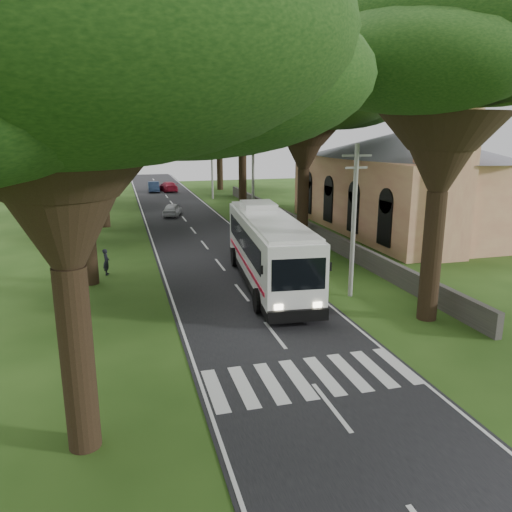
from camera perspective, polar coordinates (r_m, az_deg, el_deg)
ground at (r=20.18m, az=3.90°, el=-11.20°), size 140.00×140.00×0.00m
road at (r=43.48m, az=-7.00°, el=2.66°), size 8.00×120.00×0.04m
crosswalk at (r=18.51m, az=6.00°, el=-13.73°), size 8.00×3.00×0.01m
property_wall at (r=44.60m, az=4.70°, el=3.79°), size 0.35×50.00×1.20m
church at (r=45.70m, az=16.53°, el=8.96°), size 14.00×24.00×11.60m
pole_near at (r=26.31m, az=11.11°, el=4.17°), size 1.60×0.24×8.00m
pole_mid at (r=44.93m, az=-0.33°, el=8.52°), size 1.60×0.24×8.00m
pole_far at (r=64.39m, az=-5.05°, el=10.20°), size 1.60×0.24×8.00m
tree_l_near at (r=13.37m, az=-22.74°, el=21.16°), size 14.23×14.23×13.63m
tree_l_mida at (r=29.33m, az=-20.04°, el=18.11°), size 12.55×12.55×13.90m
tree_l_midb at (r=47.22m, az=-17.75°, el=15.72°), size 13.88×13.88×13.46m
tree_l_far at (r=65.28m, az=-18.23°, el=16.26°), size 15.25×15.25×15.07m
tree_r_near at (r=23.77m, az=21.36°, el=21.65°), size 13.10×13.10×15.07m
tree_r_mida at (r=39.86m, az=5.68°, el=18.20°), size 14.95×14.95×14.73m
tree_r_midb at (r=56.94m, az=-1.61°, el=17.83°), size 14.66×14.66×15.47m
tree_r_far at (r=74.66m, az=-4.27°, el=16.18°), size 15.32×15.32×14.57m
coach_bus at (r=28.35m, az=1.43°, el=0.92°), size 4.10×13.60×3.95m
distant_car_a at (r=52.15m, az=-9.52°, el=5.26°), size 2.57×4.15×1.32m
distant_car_b at (r=73.32m, az=-11.63°, el=7.76°), size 1.65×4.39×1.43m
distant_car_c at (r=73.34m, az=-9.99°, el=7.83°), size 2.58×5.08×1.41m
pedestrian at (r=31.84m, az=-16.74°, el=-0.65°), size 0.42×0.61×1.61m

